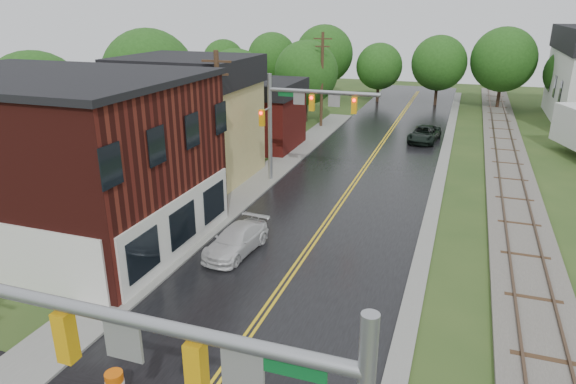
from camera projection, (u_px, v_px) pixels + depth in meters
The scene contains 16 objects.
main_road at pixel (360, 175), 36.26m from camera, with size 10.00×90.00×0.02m, color black.
curb_right at pixel (443, 163), 39.03m from camera, with size 0.80×70.00×0.12m, color gray.
sidewalk_left at pixel (251, 188), 33.74m from camera, with size 2.40×50.00×0.12m, color gray.
brick_building at pixel (53, 159), 25.39m from camera, with size 14.30×10.30×8.30m.
yellow_house at pixel (191, 132), 35.02m from camera, with size 8.00×7.00×6.40m, color tan.
darkred_building at pixel (256, 121), 43.04m from camera, with size 7.00×6.00×4.40m, color #3F0F0C.
railroad at pixel (508, 168), 37.58m from camera, with size 3.20×80.00×0.30m.
traffic_signal_far at pixel (301, 110), 32.97m from camera, with size 7.34×0.43×7.20m.
utility_pole_b at pixel (219, 126), 29.65m from camera, with size 1.80×0.28×9.00m.
utility_pole_c at pixel (322, 79), 49.18m from camera, with size 1.80×0.28×9.00m.
tree_left_a at pixel (38, 106), 33.45m from camera, with size 6.80×6.80×8.67m.
tree_left_b at pixel (150, 79), 41.51m from camera, with size 7.60×7.60×9.69m.
tree_left_c at pixel (237, 83), 47.78m from camera, with size 6.00×6.00×7.65m.
tree_left_e at pixel (307, 74), 51.46m from camera, with size 6.40×6.40×8.16m.
suv_dark at pixel (424, 134), 45.03m from camera, with size 2.25×4.89×1.36m, color black.
pickup_white at pixel (236, 241), 24.73m from camera, with size 1.77×4.34×1.26m, color silver.
Camera 1 is at (6.54, -4.24, 11.28)m, focal length 32.00 mm.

